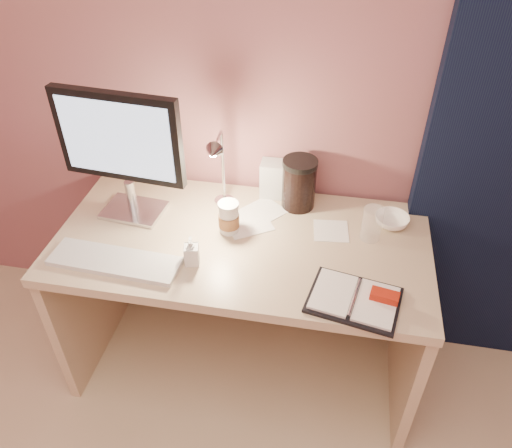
% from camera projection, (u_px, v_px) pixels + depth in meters
% --- Properties ---
extents(desk, '(1.40, 0.70, 0.73)m').
position_uv_depth(desk, '(246.00, 269.00, 2.07)').
color(desk, tan).
rests_on(desk, ground).
extents(monitor, '(0.48, 0.19, 0.51)m').
position_uv_depth(monitor, '(121.00, 145.00, 1.81)').
color(monitor, silver).
rests_on(monitor, desk).
extents(keyboard, '(0.47, 0.16, 0.02)m').
position_uv_depth(keyboard, '(115.00, 261.00, 1.76)').
color(keyboard, silver).
rests_on(keyboard, desk).
extents(planner, '(0.32, 0.27, 0.05)m').
position_uv_depth(planner, '(357.00, 299.00, 1.62)').
color(planner, black).
rests_on(planner, desk).
extents(paper_a, '(0.14, 0.14, 0.00)m').
position_uv_depth(paper_a, '(331.00, 231.00, 1.91)').
color(paper_a, white).
rests_on(paper_a, desk).
extents(paper_b, '(0.20, 0.20, 0.00)m').
position_uv_depth(paper_b, '(264.00, 211.00, 2.01)').
color(paper_b, white).
rests_on(paper_b, desk).
extents(paper_c, '(0.23, 0.23, 0.00)m').
position_uv_depth(paper_c, '(248.00, 222.00, 1.95)').
color(paper_c, white).
rests_on(paper_c, desk).
extents(coffee_cup, '(0.08, 0.08, 0.13)m').
position_uv_depth(coffee_cup, '(229.00, 218.00, 1.87)').
color(coffee_cup, silver).
rests_on(coffee_cup, desk).
extents(clear_cup, '(0.08, 0.08, 0.13)m').
position_uv_depth(clear_cup, '(372.00, 224.00, 1.84)').
color(clear_cup, white).
rests_on(clear_cup, desk).
extents(bowl, '(0.15, 0.15, 0.04)m').
position_uv_depth(bowl, '(392.00, 221.00, 1.93)').
color(bowl, white).
rests_on(bowl, desk).
extents(lotion_bottle, '(0.06, 0.06, 0.11)m').
position_uv_depth(lotion_bottle, '(191.00, 251.00, 1.73)').
color(lotion_bottle, silver).
rests_on(lotion_bottle, desk).
extents(dark_jar, '(0.13, 0.13, 0.19)m').
position_uv_depth(dark_jar, '(299.00, 186.00, 1.98)').
color(dark_jar, black).
rests_on(dark_jar, desk).
extents(product_box, '(0.11, 0.09, 0.16)m').
position_uv_depth(product_box, '(274.00, 179.00, 2.05)').
color(product_box, silver).
rests_on(product_box, desk).
extents(desk_lamp, '(0.08, 0.21, 0.35)m').
position_uv_depth(desk_lamp, '(216.00, 169.00, 1.85)').
color(desk_lamp, silver).
rests_on(desk_lamp, desk).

